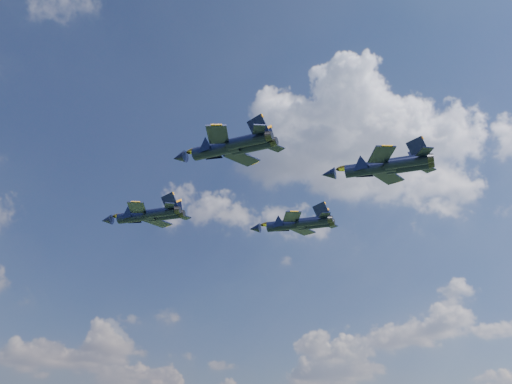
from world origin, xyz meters
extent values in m
cylinder|color=black|center=(-4.42, 13.06, 55.65)|extent=(6.02, 8.13, 1.71)
cone|color=black|center=(-7.37, 17.71, 55.65)|extent=(2.68, 2.95, 1.61)
ellipsoid|color=brown|center=(-6.10, 15.71, 56.17)|extent=(2.24, 2.79, 0.78)
cube|color=black|center=(-6.29, 9.63, 55.65)|extent=(4.55, 4.99, 0.17)
cube|color=black|center=(-0.52, 13.29, 55.65)|extent=(4.74, 3.22, 0.17)
cube|color=black|center=(-2.79, 5.89, 55.65)|extent=(2.36, 2.68, 0.13)
cube|color=black|center=(1.38, 8.53, 55.65)|extent=(2.38, 1.59, 0.13)
cube|color=black|center=(-1.99, 7.29, 56.98)|extent=(2.07, 2.08, 2.86)
cube|color=black|center=(-0.23, 8.41, 56.98)|extent=(1.63, 2.70, 2.86)
cylinder|color=black|center=(-7.88, -13.43, 55.69)|extent=(5.19, 8.16, 1.66)
cone|color=black|center=(-10.27, -8.64, 55.69)|extent=(2.47, 2.84, 1.57)
ellipsoid|color=brown|center=(-9.24, -10.70, 56.20)|extent=(1.98, 2.76, 0.76)
cube|color=black|center=(-10.03, -16.56, 55.69)|extent=(4.60, 4.76, 0.17)
cube|color=black|center=(-4.09, -13.59, 55.69)|extent=(4.41, 2.72, 0.17)
cube|color=black|center=(-7.02, -20.52, 55.69)|extent=(2.41, 2.60, 0.13)
cube|color=black|center=(-2.74, -18.38, 55.69)|extent=(2.25, 1.44, 0.13)
cube|color=black|center=(-6.12, -19.24, 56.98)|extent=(1.81, 2.19, 2.77)
cube|color=black|center=(-4.30, -18.33, 56.98)|extent=(1.53, 2.69, 2.77)
cylinder|color=black|center=(20.89, 5.42, 57.98)|extent=(6.44, 8.74, 1.84)
cone|color=black|center=(17.73, 10.43, 57.98)|extent=(2.88, 3.17, 1.73)
ellipsoid|color=brown|center=(19.09, 8.27, 58.54)|extent=(2.40, 3.00, 0.84)
cube|color=black|center=(18.87, 1.74, 57.98)|extent=(4.89, 5.36, 0.18)
cube|color=black|center=(25.08, 5.65, 57.98)|extent=(5.09, 3.44, 0.18)
cube|color=black|center=(22.61, -2.29, 57.98)|extent=(2.54, 2.88, 0.14)
cube|color=black|center=(27.09, 0.53, 57.98)|extent=(2.55, 1.70, 0.14)
cube|color=black|center=(23.47, -0.79, 59.41)|extent=(2.22, 2.24, 3.07)
cube|color=black|center=(25.37, 0.41, 59.41)|extent=(1.74, 2.90, 3.07)
cylinder|color=black|center=(15.91, -18.02, 58.80)|extent=(6.61, 9.11, 1.91)
cone|color=black|center=(12.69, -12.79, 58.80)|extent=(2.97, 3.29, 1.80)
ellipsoid|color=brown|center=(14.08, -15.04, 59.38)|extent=(2.47, 3.12, 0.87)
cube|color=black|center=(13.77, -21.82, 58.80)|extent=(5.10, 5.55, 0.19)
cube|color=black|center=(20.26, -17.82, 58.80)|extent=(5.26, 3.53, 0.19)
cube|color=black|center=(17.61, -26.04, 58.80)|extent=(2.65, 2.99, 0.15)
cube|color=black|center=(22.30, -23.16, 58.80)|extent=(2.64, 1.74, 0.15)
cube|color=black|center=(18.52, -24.49, 60.28)|extent=(2.28, 2.34, 3.19)
cube|color=black|center=(20.50, -23.27, 60.28)|extent=(1.81, 3.02, 3.19)
camera|label=1|loc=(-43.64, -64.37, 22.79)|focal=40.00mm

